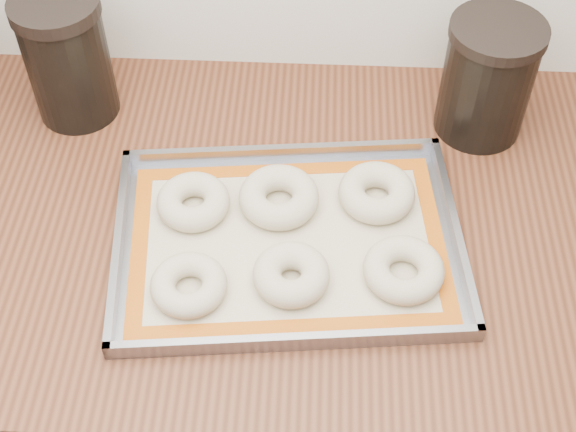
# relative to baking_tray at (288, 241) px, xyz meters

# --- Properties ---
(cabinet) EXTENTS (3.00, 0.65, 0.86)m
(cabinet) POSITION_rel_baking_tray_xyz_m (-0.12, 0.06, -0.48)
(cabinet) COLOR #5B675A
(cabinet) RESTS_ON floor
(countertop) EXTENTS (3.06, 0.68, 0.04)m
(countertop) POSITION_rel_baking_tray_xyz_m (-0.12, 0.06, -0.03)
(countertop) COLOR brown
(countertop) RESTS_ON cabinet
(baking_tray) EXTENTS (0.49, 0.38, 0.03)m
(baking_tray) POSITION_rel_baking_tray_xyz_m (0.00, 0.00, 0.00)
(baking_tray) COLOR gray
(baking_tray) RESTS_ON countertop
(baking_mat) EXTENTS (0.45, 0.33, 0.00)m
(baking_mat) POSITION_rel_baking_tray_xyz_m (0.00, 0.00, -0.00)
(baking_mat) COLOR #C6B793
(baking_mat) RESTS_ON baking_tray
(bagel_front_left) EXTENTS (0.11, 0.11, 0.03)m
(bagel_front_left) POSITION_rel_baking_tray_xyz_m (-0.12, -0.09, 0.01)
(bagel_front_left) COLOR #BFB094
(bagel_front_left) RESTS_ON baking_mat
(bagel_front_mid) EXTENTS (0.12, 0.12, 0.04)m
(bagel_front_mid) POSITION_rel_baking_tray_xyz_m (0.01, -0.07, 0.02)
(bagel_front_mid) COLOR #BFB094
(bagel_front_mid) RESTS_ON baking_mat
(bagel_front_right) EXTENTS (0.11, 0.11, 0.03)m
(bagel_front_right) POSITION_rel_baking_tray_xyz_m (0.15, -0.05, 0.01)
(bagel_front_right) COLOR #BFB094
(bagel_front_right) RESTS_ON baking_mat
(bagel_back_left) EXTENTS (0.10, 0.10, 0.04)m
(bagel_back_left) POSITION_rel_baking_tray_xyz_m (-0.13, 0.05, 0.02)
(bagel_back_left) COLOR #BFB094
(bagel_back_left) RESTS_ON baking_mat
(bagel_back_mid) EXTENTS (0.12, 0.12, 0.04)m
(bagel_back_mid) POSITION_rel_baking_tray_xyz_m (-0.02, 0.06, 0.02)
(bagel_back_mid) COLOR #BFB094
(bagel_back_mid) RESTS_ON baking_mat
(bagel_back_right) EXTENTS (0.13, 0.13, 0.04)m
(bagel_back_right) POSITION_rel_baking_tray_xyz_m (0.12, 0.08, 0.02)
(bagel_back_right) COLOR #BFB094
(bagel_back_right) RESTS_ON baking_mat
(canister_mid) EXTENTS (0.13, 0.13, 0.20)m
(canister_mid) POSITION_rel_baking_tray_xyz_m (-0.34, 0.25, 0.09)
(canister_mid) COLOR black
(canister_mid) RESTS_ON countertop
(canister_right) EXTENTS (0.14, 0.14, 0.18)m
(canister_right) POSITION_rel_baking_tray_xyz_m (0.28, 0.25, 0.09)
(canister_right) COLOR black
(canister_right) RESTS_ON countertop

